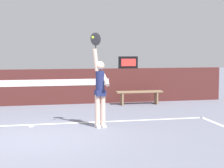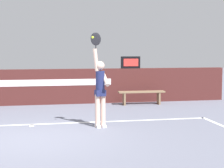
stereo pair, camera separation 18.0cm
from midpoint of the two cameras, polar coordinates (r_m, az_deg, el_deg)
The scene contains 7 objects.
ground_plane at distance 8.65m, azimuth -13.26°, elevation -8.49°, with size 60.00×60.00×0.00m, color slate.
court_lines at distance 7.43m, azimuth -13.46°, elevation -10.79°, with size 10.27×6.05×0.00m.
back_wall at distance 13.84m, azimuth -12.86°, elevation -0.50°, with size 15.09×0.26×1.33m.
speed_display at distance 14.21m, azimuth 2.19°, elevation 3.41°, with size 0.75×0.15×0.47m.
tennis_player at distance 9.57m, azimuth -2.44°, elevation -0.64°, with size 0.48×0.50×2.52m.
tennis_ball at distance 9.20m, azimuth -3.61°, elevation 7.33°, with size 0.07×0.07×0.07m.
courtside_bench_far at distance 13.66m, azimuth 3.94°, elevation -1.59°, with size 1.76×0.40×0.51m.
Camera 1 is at (0.13, -8.38, 2.06)m, focal length 58.21 mm.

